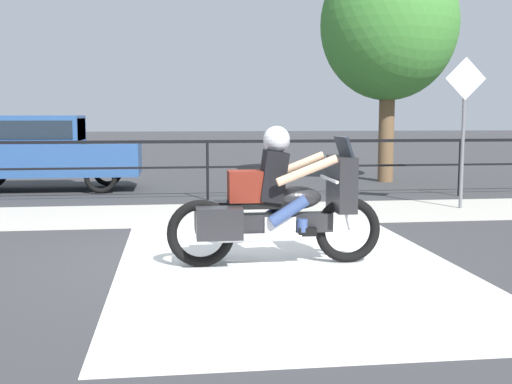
{
  "coord_description": "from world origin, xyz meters",
  "views": [
    {
      "loc": [
        -0.66,
        -7.1,
        1.62
      ],
      "look_at": [
        0.27,
        0.04,
        0.76
      ],
      "focal_mm": 45.0,
      "sensor_mm": 36.0,
      "label": 1
    }
  ],
  "objects_px": {
    "street_sign": "(464,114)",
    "tree_behind_sign": "(389,25)",
    "parked_car": "(39,148)",
    "motorcycle": "(276,204)"
  },
  "relations": [
    {
      "from": "parked_car",
      "to": "tree_behind_sign",
      "type": "distance_m",
      "value": 8.62
    },
    {
      "from": "parked_car",
      "to": "street_sign",
      "type": "relative_size",
      "value": 1.58
    },
    {
      "from": "street_sign",
      "to": "tree_behind_sign",
      "type": "height_order",
      "value": "tree_behind_sign"
    },
    {
      "from": "motorcycle",
      "to": "parked_car",
      "type": "distance_m",
      "value": 8.56
    },
    {
      "from": "parked_car",
      "to": "street_sign",
      "type": "distance_m",
      "value": 8.77
    },
    {
      "from": "street_sign",
      "to": "tree_behind_sign",
      "type": "xyz_separation_m",
      "value": [
        0.21,
        4.66,
        2.13
      ]
    },
    {
      "from": "street_sign",
      "to": "tree_behind_sign",
      "type": "distance_m",
      "value": 5.13
    },
    {
      "from": "parked_car",
      "to": "street_sign",
      "type": "xyz_separation_m",
      "value": [
        7.87,
        -3.78,
        0.73
      ]
    },
    {
      "from": "parked_car",
      "to": "tree_behind_sign",
      "type": "xyz_separation_m",
      "value": [
        8.09,
        0.88,
        2.86
      ]
    },
    {
      "from": "motorcycle",
      "to": "street_sign",
      "type": "distance_m",
      "value": 5.52
    }
  ]
}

